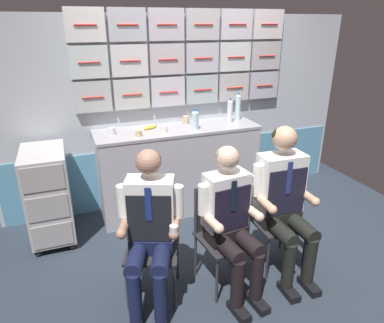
{
  "coord_description": "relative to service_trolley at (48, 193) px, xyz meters",
  "views": [
    {
      "loc": [
        -1.3,
        -2.39,
        2.07
      ],
      "look_at": [
        -0.33,
        0.19,
        0.96
      ],
      "focal_mm": 32.52,
      "sensor_mm": 36.0,
      "label": 1
    }
  ],
  "objects": [
    {
      "name": "coffee_cup_white",
      "position": [
        0.93,
        0.01,
        0.51
      ],
      "size": [
        0.06,
        0.06,
        0.06
      ],
      "color": "tan",
      "rests_on": "galley_counter"
    },
    {
      "name": "folding_chair_right",
      "position": [
        1.88,
        -1.04,
        0.0
      ],
      "size": [
        0.41,
        0.42,
        0.83
      ],
      "color": "#2D2D33",
      "rests_on": "ground"
    },
    {
      "name": "ground",
      "position": [
        1.55,
        -0.95,
        -0.53
      ],
      "size": [
        4.8,
        4.8,
        0.04
      ],
      "primitive_type": "cube",
      "color": "#252D38"
    },
    {
      "name": "water_bottle_tall",
      "position": [
        2.03,
        0.17,
        0.61
      ],
      "size": [
        0.06,
        0.06,
        0.28
      ],
      "color": "silver",
      "rests_on": "galley_counter"
    },
    {
      "name": "paper_cup_tan",
      "position": [
        0.69,
        0.17,
        0.52
      ],
      "size": [
        0.07,
        0.07,
        0.07
      ],
      "color": "silver",
      "rests_on": "galley_counter"
    },
    {
      "name": "folding_chair_left",
      "position": [
        0.79,
        -1.04,
        0.0
      ],
      "size": [
        0.52,
        0.52,
        0.83
      ],
      "color": "#2D2D33",
      "rests_on": "ground"
    },
    {
      "name": "espresso_cup_small",
      "position": [
        1.22,
        0.06,
        0.51
      ],
      "size": [
        0.07,
        0.07,
        0.06
      ],
      "color": "silver",
      "rests_on": "galley_counter"
    },
    {
      "name": "crew_member_right",
      "position": [
        1.88,
        -1.2,
        0.21
      ],
      "size": [
        0.52,
        0.65,
        1.3
      ],
      "color": "black",
      "rests_on": "ground"
    },
    {
      "name": "galley_counter",
      "position": [
        1.39,
        0.14,
        -0.01
      ],
      "size": [
        1.81,
        0.53,
        0.99
      ],
      "color": "#ABA8B0",
      "rests_on": "ground"
    },
    {
      "name": "galley_bulkhead",
      "position": [
        1.55,
        0.42,
        0.65
      ],
      "size": [
        4.2,
        0.14,
        2.2
      ],
      "color": "#B1BAC3",
      "rests_on": "ground"
    },
    {
      "name": "folding_chair_center",
      "position": [
        1.33,
        -1.11,
        0.0
      ],
      "size": [
        0.44,
        0.44,
        0.83
      ],
      "color": "#2D2D33",
      "rests_on": "ground"
    },
    {
      "name": "snack_banana",
      "position": [
        1.1,
        0.21,
        0.5
      ],
      "size": [
        0.17,
        0.1,
        0.04
      ],
      "color": "yellow",
      "rests_on": "galley_counter"
    },
    {
      "name": "crew_member_left",
      "position": [
        0.73,
        -1.19,
        0.17
      ],
      "size": [
        0.54,
        0.67,
        1.24
      ],
      "color": "black",
      "rests_on": "ground"
    },
    {
      "name": "crew_member_center",
      "position": [
        1.35,
        -1.27,
        0.16
      ],
      "size": [
        0.48,
        0.61,
        1.22
      ],
      "color": "black",
      "rests_on": "ground"
    },
    {
      "name": "sparkling_bottle_green",
      "position": [
        2.17,
        0.23,
        0.63
      ],
      "size": [
        0.06,
        0.06,
        0.32
      ],
      "color": "silver",
      "rests_on": "galley_counter"
    },
    {
      "name": "service_trolley",
      "position": [
        0.0,
        0.0,
        0.0
      ],
      "size": [
        0.4,
        0.65,
        0.95
      ],
      "color": "black",
      "rests_on": "ground"
    },
    {
      "name": "water_bottle_clear",
      "position": [
        1.54,
        0.03,
        0.59
      ],
      "size": [
        0.07,
        0.07,
        0.23
      ],
      "color": "silver",
      "rests_on": "galley_counter"
    },
    {
      "name": "coffee_cup_spare",
      "position": [
        1.53,
        0.28,
        0.53
      ],
      "size": [
        0.07,
        0.07,
        0.09
      ],
      "color": "tan",
      "rests_on": "galley_counter"
    }
  ]
}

